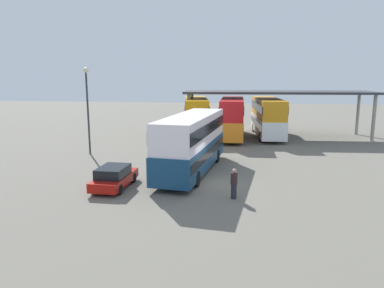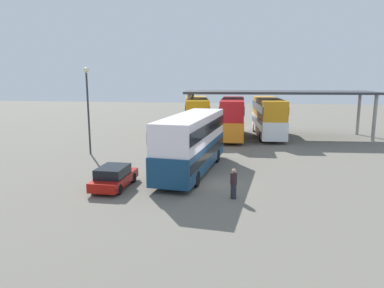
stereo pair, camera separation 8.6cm
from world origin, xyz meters
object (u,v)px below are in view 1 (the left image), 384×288
at_px(lamppost_tall, 87,100).
at_px(pedestrian_waiting, 234,184).
at_px(double_decker_far_right, 268,116).
at_px(double_decker_mid_row, 232,116).
at_px(double_decker_near_canopy, 196,115).
at_px(parked_hatchback, 114,177).
at_px(double_decker_main, 192,141).

xyz_separation_m(lamppost_tall, pedestrian_waiting, (12.71, -9.87, -3.84)).
xyz_separation_m(double_decker_far_right, pedestrian_waiting, (-3.15, -21.72, -1.48)).
bearing_deg(double_decker_mid_row, double_decker_near_canopy, 72.01).
bearing_deg(parked_hatchback, double_decker_far_right, -24.95).
distance_m(lamppost_tall, pedestrian_waiting, 16.54).
distance_m(double_decker_main, double_decker_far_right, 17.57).
bearing_deg(pedestrian_waiting, double_decker_far_right, 138.75).
bearing_deg(double_decker_far_right, double_decker_mid_row, 108.58).
bearing_deg(double_decker_near_canopy, double_decker_far_right, -96.32).
bearing_deg(double_decker_main, double_decker_mid_row, -2.31).
distance_m(double_decker_near_canopy, pedestrian_waiting, 21.97).
xyz_separation_m(double_decker_far_right, lamppost_tall, (-15.86, -11.85, 2.36)).
bearing_deg(double_decker_mid_row, pedestrian_waiting, -178.56).
height_order(double_decker_near_canopy, double_decker_mid_row, double_decker_mid_row).
height_order(parked_hatchback, lamppost_tall, lamppost_tall).
relative_size(double_decker_far_right, pedestrian_waiting, 6.50).
height_order(parked_hatchback, double_decker_mid_row, double_decker_mid_row).
distance_m(double_decker_main, lamppost_tall, 10.94).
relative_size(lamppost_tall, pedestrian_waiting, 4.34).
xyz_separation_m(double_decker_main, parked_hatchback, (-4.14, -4.37, -1.55)).
bearing_deg(lamppost_tall, double_decker_far_right, 36.75).
distance_m(double_decker_far_right, lamppost_tall, 19.94).
bearing_deg(double_decker_far_right, pedestrian_waiting, 167.49).
bearing_deg(parked_hatchback, lamppost_tall, 33.11).
relative_size(double_decker_main, pedestrian_waiting, 6.45).
xyz_separation_m(parked_hatchback, lamppost_tall, (-5.49, 8.95, 4.02)).
height_order(double_decker_main, lamppost_tall, lamppost_tall).
relative_size(double_decker_main, double_decker_far_right, 0.99).
relative_size(parked_hatchback, double_decker_near_canopy, 0.38).
distance_m(parked_hatchback, double_decker_mid_row, 20.28).
bearing_deg(double_decker_mid_row, double_decker_far_right, -67.91).
bearing_deg(lamppost_tall, double_decker_main, -25.43).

